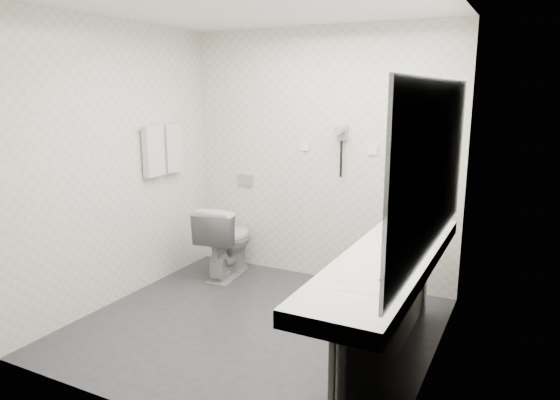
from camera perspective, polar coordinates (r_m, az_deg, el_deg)
The scene contains 31 objects.
floor at distance 4.31m, azimuth -2.77°, elevation -13.97°, with size 2.80×2.80×0.00m, color #2A2B2F.
ceiling at distance 3.91m, azimuth -3.17°, elevation 21.05°, with size 2.80×2.80×0.00m, color white.
wall_back at distance 5.07m, azimuth 4.40°, elevation 4.86°, with size 2.80×2.80×0.00m, color silver.
wall_front at distance 2.89m, azimuth -15.92°, elevation -1.32°, with size 2.80×2.80×0.00m, color silver.
wall_left at distance 4.76m, azimuth -17.75°, elevation 3.82°, with size 2.60×2.60×0.00m, color silver.
wall_right at distance 3.45m, azimuth 17.66°, elevation 0.75°, with size 2.60×2.60×0.00m, color silver.
vanity_counter at distance 3.43m, azimuth 12.04°, elevation -6.79°, with size 0.55×2.20×0.10m, color white.
vanity_panel at distance 3.58m, azimuth 12.12°, elevation -13.28°, with size 0.03×2.15×0.75m, color #9B9992.
vanity_post_far at distance 4.52m, azimuth 15.97°, elevation -7.99°, with size 0.06×0.06×0.75m, color silver.
mirror at distance 3.22m, azimuth 17.02°, elevation 3.63°, with size 0.02×2.20×1.05m, color #B2BCC6.
basin_near at distance 2.83m, azimuth 8.57°, elevation -10.07°, with size 0.40×0.31×0.05m, color white.
basin_far at distance 4.02m, azimuth 14.49°, elevation -3.53°, with size 0.40×0.31×0.05m, color white.
faucet_near at distance 2.75m, azimuth 12.53°, elevation -8.92°, with size 0.04×0.04×0.15m, color silver.
faucet_far at distance 3.97m, azimuth 17.31°, elevation -2.58°, with size 0.04×0.04×0.15m, color silver.
soap_bottle_a at distance 3.37m, azimuth 13.36°, elevation -5.44°, with size 0.04×0.04×0.10m, color silver.
soap_bottle_b at distance 3.61m, azimuth 13.29°, elevation -4.37°, with size 0.06×0.06×0.08m, color silver.
soap_bottle_c at distance 3.37m, azimuth 12.00°, elevation -5.31°, with size 0.04×0.04×0.10m, color silver.
glass_left at distance 3.58m, azimuth 14.75°, elevation -4.38°, with size 0.06×0.06×0.11m, color silver.
glass_right at distance 3.64m, azimuth 16.04°, elevation -4.16°, with size 0.06×0.06×0.11m, color silver.
toilet at distance 5.28m, azimuth -6.04°, elevation -4.55°, with size 0.43×0.75×0.76m, color white.
flush_plate at distance 5.48m, azimuth -3.94°, elevation 2.26°, with size 0.18×0.02×0.12m, color #B2B5BA.
pedal_bin at distance 4.76m, azimuth 6.27°, elevation -9.51°, with size 0.20×0.20×0.28m, color #B2B5BA.
bin_lid at distance 4.71m, azimuth 6.32°, elevation -7.84°, with size 0.20×0.20×0.01m, color #B2B5BA.
towel_rail at distance 5.10m, azimuth -13.22°, elevation 8.00°, with size 0.02×0.02×0.62m, color silver.
towel_near at distance 5.01m, azimuth -14.04°, elevation 5.36°, with size 0.07×0.24×0.48m, color silver.
towel_far at distance 5.22m, azimuth -12.02°, elevation 5.73°, with size 0.07×0.24×0.48m, color silver.
dryer_cradle at distance 4.93m, azimuth 7.02°, elevation 7.50°, with size 0.10×0.04×0.14m, color gray.
dryer_barrel at distance 4.86m, azimuth 6.75°, elevation 7.80°, with size 0.08×0.08×0.14m, color gray.
dryer_cord at distance 4.94m, azimuth 6.89°, elevation 4.60°, with size 0.02×0.02×0.35m, color black.
switch_plate_a at distance 5.11m, azimuth 2.81°, elevation 6.06°, with size 0.09×0.02×0.09m, color white.
switch_plate_b at distance 4.86m, azimuth 10.38°, elevation 5.56°, with size 0.09×0.02×0.09m, color white.
Camera 1 is at (1.93, -3.34, 1.91)m, focal length 32.50 mm.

